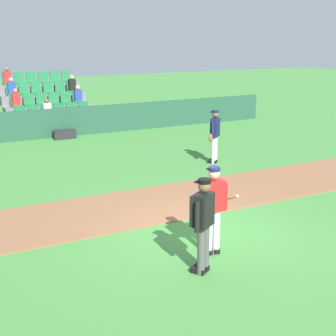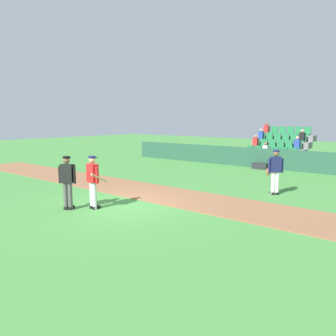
{
  "view_description": "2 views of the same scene",
  "coord_description": "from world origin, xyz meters",
  "px_view_note": "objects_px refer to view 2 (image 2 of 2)",
  "views": [
    {
      "loc": [
        -5.22,
        -8.29,
        4.16
      ],
      "look_at": [
        0.11,
        1.97,
        0.96
      ],
      "focal_mm": 52.08,
      "sensor_mm": 36.0,
      "label": 1
    },
    {
      "loc": [
        8.35,
        -7.73,
        2.94
      ],
      "look_at": [
        0.78,
        1.5,
        1.2
      ],
      "focal_mm": 35.99,
      "sensor_mm": 36.0,
      "label": 2
    }
  ],
  "objects_px": {
    "runner_navy_jersey": "(275,170)",
    "equipment_bag": "(260,166)",
    "umpire_home_plate": "(68,179)",
    "batter_red_jersey": "(93,180)"
  },
  "relations": [
    {
      "from": "batter_red_jersey",
      "to": "runner_navy_jersey",
      "type": "xyz_separation_m",
      "value": [
        3.78,
        5.85,
        -0.01
      ]
    },
    {
      "from": "umpire_home_plate",
      "to": "runner_navy_jersey",
      "type": "xyz_separation_m",
      "value": [
        4.36,
        6.41,
        -0.04
      ]
    },
    {
      "from": "runner_navy_jersey",
      "to": "equipment_bag",
      "type": "bearing_deg",
      "value": 118.68
    },
    {
      "from": "umpire_home_plate",
      "to": "equipment_bag",
      "type": "height_order",
      "value": "umpire_home_plate"
    },
    {
      "from": "batter_red_jersey",
      "to": "runner_navy_jersey",
      "type": "distance_m",
      "value": 6.96
    },
    {
      "from": "umpire_home_plate",
      "to": "runner_navy_jersey",
      "type": "relative_size",
      "value": 1.0
    },
    {
      "from": "batter_red_jersey",
      "to": "umpire_home_plate",
      "type": "distance_m",
      "value": 0.81
    },
    {
      "from": "runner_navy_jersey",
      "to": "equipment_bag",
      "type": "relative_size",
      "value": 1.96
    },
    {
      "from": "runner_navy_jersey",
      "to": "umpire_home_plate",
      "type": "bearing_deg",
      "value": -124.23
    },
    {
      "from": "runner_navy_jersey",
      "to": "equipment_bag",
      "type": "distance_m",
      "value": 6.99
    }
  ]
}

